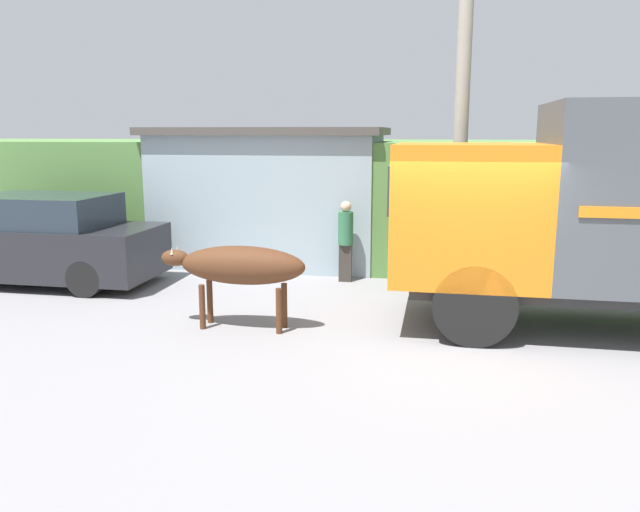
{
  "coord_description": "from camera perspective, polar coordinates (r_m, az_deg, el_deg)",
  "views": [
    {
      "loc": [
        -0.31,
        -8.76,
        2.87
      ],
      "look_at": [
        -2.05,
        0.23,
        1.05
      ],
      "focal_mm": 35.0,
      "sensor_mm": 36.0,
      "label": 1
    }
  ],
  "objects": [
    {
      "name": "utility_pole",
      "position": [
        11.91,
        12.84,
        13.1
      ],
      "size": [
        0.9,
        0.26,
        6.42
      ],
      "color": "#9E998E",
      "rests_on": "ground_plane"
    },
    {
      "name": "brown_cow",
      "position": [
        9.21,
        -7.35,
        -0.94
      ],
      "size": [
        2.21,
        0.57,
        1.24
      ],
      "rotation": [
        0.0,
        0.0,
        0.1
      ],
      "color": "#512D19",
      "rests_on": "ground_plane"
    },
    {
      "name": "parked_suv",
      "position": [
        13.09,
        -24.16,
        1.26
      ],
      "size": [
        4.55,
        1.86,
        1.71
      ],
      "rotation": [
        0.0,
        0.0,
        -0.04
      ],
      "color": "#232328",
      "rests_on": "ground_plane"
    },
    {
      "name": "ground_plane",
      "position": [
        9.22,
        12.41,
        -7.16
      ],
      "size": [
        60.0,
        60.0,
        0.0
      ],
      "primitive_type": "plane",
      "color": "gray"
    },
    {
      "name": "pedestrian_on_hill",
      "position": [
        12.08,
        2.36,
        1.74
      ],
      "size": [
        0.3,
        0.3,
        1.58
      ],
      "rotation": [
        0.0,
        0.0,
        3.17
      ],
      "color": "#38332D",
      "rests_on": "ground_plane"
    },
    {
      "name": "building_backdrop",
      "position": [
        13.89,
        -4.66,
        5.55
      ],
      "size": [
        5.09,
        2.7,
        2.97
      ],
      "color": "#99ADB7",
      "rests_on": "ground_plane"
    },
    {
      "name": "hillside_embankment",
      "position": [
        15.22,
        12.09,
        5.21
      ],
      "size": [
        32.0,
        5.98,
        2.67
      ],
      "color": "#568442",
      "rests_on": "ground_plane"
    }
  ]
}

